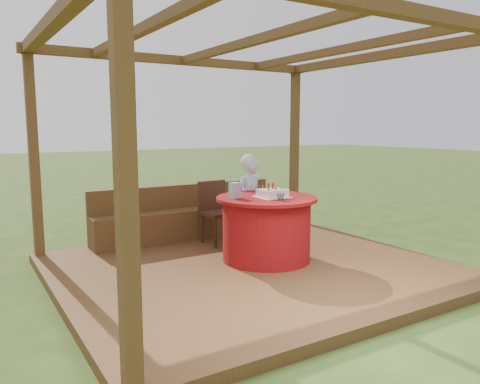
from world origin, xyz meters
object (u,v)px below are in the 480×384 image
Objects in this scene: table at (266,228)px; birthday_cake at (272,193)px; elderly_woman at (248,200)px; chair at (216,208)px; gift_bag at (235,190)px; drinking_glass at (281,197)px; bench at (190,220)px.

table is 0.46m from birthday_cake.
chair is at bearing 125.19° from elderly_woman.
chair is at bearing 62.22° from gift_bag.
table is 3.24× the size of birthday_cake.
birthday_cake is (0.05, -0.06, 0.45)m from table.
table is 0.55m from drinking_glass.
elderly_woman is at bearing 80.27° from birthday_cake.
elderly_woman is at bearing 78.99° from drinking_glass.
drinking_glass is at bearing -94.14° from table.
gift_bag is 2.07× the size of drinking_glass.
table reaches higher than bench.
chair is 0.69× the size of elderly_woman.
table is 0.65m from gift_bag.
birthday_cake is 4.17× the size of drinking_glass.
table is at bearing -27.81° from gift_bag.
gift_bag is (-0.44, 0.17, 0.04)m from birthday_cake.
drinking_glass is (-0.20, -1.02, 0.20)m from elderly_woman.
birthday_cake is at bearing -33.40° from gift_bag.
chair is at bearing 93.60° from drinking_glass.
gift_bag is at bearing -134.20° from elderly_woman.
birthday_cake is at bearing 75.35° from drinking_glass.
elderly_woman is at bearing 75.92° from table.
table is at bearing -84.17° from chair.
table is 6.54× the size of gift_bag.
gift_bag is at bearing 164.16° from table.
elderly_woman is (0.29, -0.41, 0.15)m from chair.
gift_bag is (-0.57, -0.59, 0.25)m from elderly_woman.
drinking_glass is at bearing -81.78° from bench.
table is at bearing 85.86° from drinking_glass.
gift_bag is (-0.40, 0.11, 0.50)m from table.
elderly_woman is 0.86m from gift_bag.
bench is 7.68× the size of birthday_cake.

